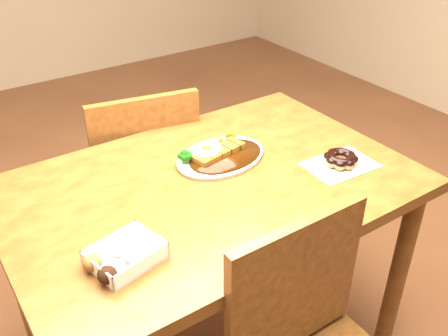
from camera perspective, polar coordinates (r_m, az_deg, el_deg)
table at (r=1.54m, az=-1.50°, el=-4.64°), size 1.20×0.80×0.75m
chair_far at (r=2.03m, az=-9.29°, el=-0.91°), size 0.49×0.49×0.87m
katsu_curry_plate at (r=1.58m, az=-0.59°, el=1.49°), size 0.32×0.25×0.06m
donut_box at (r=1.21m, az=-11.31°, el=-9.75°), size 0.20×0.16×0.05m
pon_de_ring at (r=1.59m, az=13.20°, el=0.98°), size 0.22×0.16×0.04m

